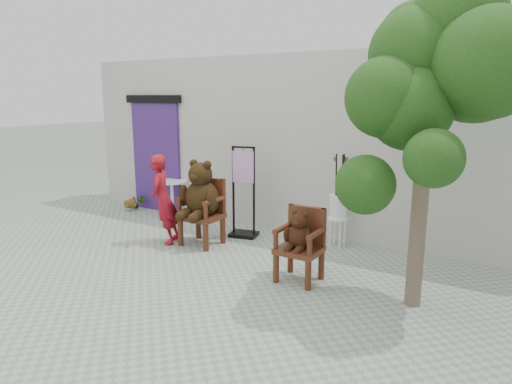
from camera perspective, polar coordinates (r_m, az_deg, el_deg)
ground_plane at (r=5.92m, az=-7.81°, el=-11.26°), size 60.00×60.00×0.00m
back_wall at (r=8.11m, az=5.87°, el=6.12°), size 9.00×1.00×3.00m
doorway at (r=9.43m, az=-12.33°, el=4.68°), size 1.40×0.11×2.33m
chair_big at (r=7.17m, az=-6.86°, el=-0.73°), size 0.67×0.71×1.35m
chair_small at (r=5.82m, az=5.60°, el=-5.75°), size 0.53×0.50×0.93m
person at (r=7.36m, az=-11.50°, el=-0.93°), size 0.52×0.61×1.42m
cafe_table at (r=9.00m, az=-10.45°, el=-0.27°), size 0.60×0.60×0.70m
display_stand at (r=7.57m, az=-1.56°, el=-1.29°), size 0.52×0.44×1.51m
stool_bucket at (r=7.19m, az=10.28°, el=-1.72°), size 0.32×0.32×1.46m
tree at (r=5.23m, az=22.26°, el=13.94°), size 1.87×1.91×3.57m
potted_plant at (r=9.68m, az=-15.00°, el=-1.17°), size 0.38×0.35×0.37m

